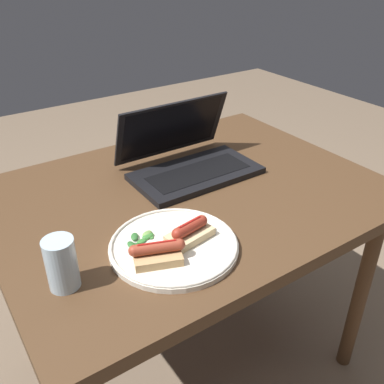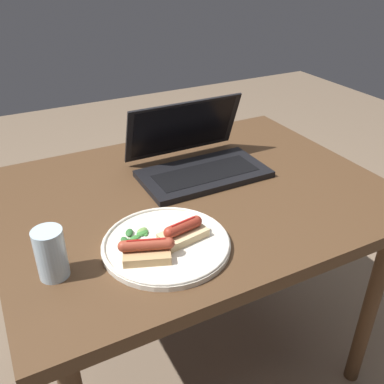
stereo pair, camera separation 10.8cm
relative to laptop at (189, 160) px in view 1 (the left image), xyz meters
name	(u,v)px [view 1 (the left image)]	position (x,y,z in m)	size (l,w,h in m)	color
ground_plane	(190,357)	(-0.07, -0.10, -0.74)	(6.00, 6.00, 0.00)	#75604C
desk	(189,212)	(-0.07, -0.10, -0.11)	(1.07, 0.82, 0.70)	#4C331E
laptop	(189,160)	(0.00, 0.00, 0.00)	(0.37, 0.27, 0.20)	black
plate	(174,245)	(-0.24, -0.30, -0.03)	(0.30, 0.30, 0.02)	silver
sausage_toast_left	(157,253)	(-0.30, -0.33, -0.01)	(0.12, 0.10, 0.05)	tan
sausage_toast_middle	(190,232)	(-0.20, -0.30, -0.01)	(0.12, 0.08, 0.05)	#D6B784
salad_pile	(143,239)	(-0.29, -0.25, -0.02)	(0.07, 0.07, 0.01)	#2D662D
drinking_glass	(61,264)	(-0.49, -0.28, 0.02)	(0.06, 0.06, 0.11)	silver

